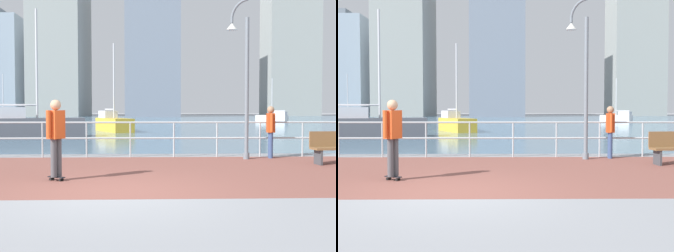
# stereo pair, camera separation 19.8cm
# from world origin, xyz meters

# --- Properties ---
(ground) EXTENTS (220.00, 220.00, 0.00)m
(ground) POSITION_xyz_m (0.00, 40.00, 0.00)
(ground) COLOR gray
(brick_paving) EXTENTS (28.00, 6.22, 0.01)m
(brick_paving) POSITION_xyz_m (0.00, 2.55, 0.00)
(brick_paving) COLOR brown
(brick_paving) RESTS_ON ground
(harbor_water) EXTENTS (180.00, 88.00, 0.00)m
(harbor_water) POSITION_xyz_m (0.00, 50.66, 0.00)
(harbor_water) COLOR slate
(harbor_water) RESTS_ON ground
(waterfront_railing) EXTENTS (25.25, 0.06, 1.15)m
(waterfront_railing) POSITION_xyz_m (-0.00, 5.66, 0.79)
(waterfront_railing) COLOR #B2BCC1
(waterfront_railing) RESTS_ON ground
(lamppost) EXTENTS (0.68, 0.63, 4.95)m
(lamppost) POSITION_xyz_m (3.50, 5.17, 2.74)
(lamppost) COLOR slate
(lamppost) RESTS_ON ground
(skateboarder) EXTENTS (0.41, 0.53, 1.75)m
(skateboarder) POSITION_xyz_m (-1.35, 1.35, 1.06)
(skateboarder) COLOR black
(skateboarder) RESTS_ON ground
(bystander) EXTENTS (0.28, 0.56, 1.65)m
(bystander) POSITION_xyz_m (4.45, 5.31, 0.97)
(bystander) COLOR #384C7A
(bystander) RESTS_ON ground
(sailboat_gray) EXTENTS (3.65, 3.30, 5.30)m
(sailboat_gray) POSITION_xyz_m (15.27, 42.35, 0.51)
(sailboat_gray) COLOR white
(sailboat_gray) RESTS_ON ground
(sailboat_white) EXTENTS (3.86, 2.23, 5.19)m
(sailboat_white) POSITION_xyz_m (-14.94, 35.56, 0.50)
(sailboat_white) COLOR #B21E1E
(sailboat_white) RESTS_ON ground
(sailboat_ivory) EXTENTS (3.03, 4.47, 6.06)m
(sailboat_ivory) POSITION_xyz_m (-2.07, 21.15, 0.58)
(sailboat_ivory) COLOR gold
(sailboat_ivory) RESTS_ON ground
(sailboat_yellow) EXTENTS (5.20, 2.93, 6.98)m
(sailboat_yellow) POSITION_xyz_m (-5.80, 15.15, 0.67)
(sailboat_yellow) COLOR #595960
(sailboat_yellow) RESTS_ON ground
(tower_steel) EXTENTS (11.26, 10.15, 45.05)m
(tower_steel) POSITION_xyz_m (31.86, 86.77, 21.69)
(tower_steel) COLOR #939993
(tower_steel) RESTS_ON ground
(tower_slate) EXTENTS (15.14, 13.36, 24.58)m
(tower_slate) POSITION_xyz_m (-37.22, 90.83, 11.46)
(tower_slate) COLOR #8493A3
(tower_slate) RESTS_ON ground
(tower_brick) EXTENTS (10.70, 17.97, 33.00)m
(tower_brick) POSITION_xyz_m (0.54, 80.25, 15.67)
(tower_brick) COLOR slate
(tower_brick) RESTS_ON ground
(tower_concrete) EXTENTS (10.60, 17.98, 39.51)m
(tower_concrete) POSITION_xyz_m (-19.61, 84.31, 18.92)
(tower_concrete) COLOR #939993
(tower_concrete) RESTS_ON ground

